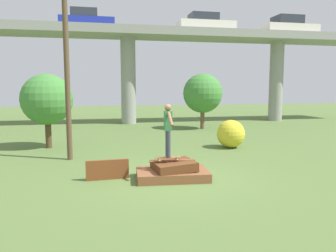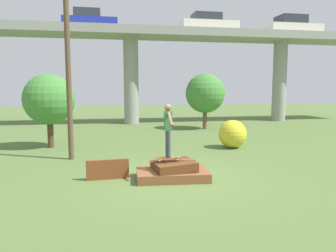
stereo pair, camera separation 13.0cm
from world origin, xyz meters
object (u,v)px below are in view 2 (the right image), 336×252
object	(u,v)px
car_on_overpass_right	(208,24)
bush_yellow_flowering	(232,134)
tree_behind_right	(205,93)
skateboard	(168,158)
tree_behind_left	(49,100)
car_on_overpass_mid	(89,20)
car_on_overpass_left	(292,26)
utility_pole	(68,58)
skater	(168,127)

from	to	relation	value
car_on_overpass_right	bush_yellow_flowering	world-z (taller)	car_on_overpass_right
car_on_overpass_right	tree_behind_right	xyz separation A→B (m)	(-1.52, -4.35, -5.25)
skateboard	tree_behind_right	bearing A→B (deg)	67.52
skateboard	tree_behind_left	size ratio (longest dim) A/B	0.23
car_on_overpass_right	tree_behind_left	distance (m)	15.14
car_on_overpass_mid	bush_yellow_flowering	size ratio (longest dim) A/B	3.01
car_on_overpass_left	utility_pole	bearing A→B (deg)	-144.01
skateboard	car_on_overpass_mid	bearing A→B (deg)	100.23
car_on_overpass_right	car_on_overpass_mid	bearing A→B (deg)	-179.57
utility_pole	skater	bearing A→B (deg)	-47.09
car_on_overpass_mid	tree_behind_left	size ratio (longest dim) A/B	1.15
car_on_overpass_left	utility_pole	xyz separation A→B (m)	(-16.20, -11.77, -3.76)
utility_pole	car_on_overpass_mid	bearing A→B (deg)	88.40
car_on_overpass_left	tree_behind_left	xyz separation A→B (m)	(-17.36, -9.06, -5.39)
car_on_overpass_right	skateboard	bearing A→B (deg)	-111.60
bush_yellow_flowering	car_on_overpass_left	bearing A→B (deg)	49.27
utility_pole	tree_behind_left	world-z (taller)	utility_pole
car_on_overpass_left	car_on_overpass_right	bearing A→B (deg)	176.24
car_on_overpass_mid	bush_yellow_flowering	xyz separation A→B (m)	(6.65, -11.08, -6.90)
car_on_overpass_left	bush_yellow_flowering	size ratio (longest dim) A/B	3.42
skateboard	car_on_overpass_right	world-z (taller)	car_on_overpass_right
tree_behind_left	car_on_overpass_mid	bearing A→B (deg)	80.96
utility_pole	bush_yellow_flowering	xyz separation A→B (m)	(6.99, 1.07, -3.19)
car_on_overpass_left	tree_behind_left	bearing A→B (deg)	-152.46
skater	car_on_overpass_left	bearing A→B (deg)	49.24
car_on_overpass_mid	bush_yellow_flowering	bearing A→B (deg)	-59.01
skater	bush_yellow_flowering	distance (m)	5.96
car_on_overpass_right	utility_pole	bearing A→B (deg)	-127.33
skateboard	car_on_overpass_right	size ratio (longest dim) A/B	0.18
skateboard	car_on_overpass_left	size ratio (longest dim) A/B	0.18
car_on_overpass_mid	car_on_overpass_right	size ratio (longest dim) A/B	0.87
utility_pole	tree_behind_left	distance (m)	3.37
skater	utility_pole	distance (m)	5.13
skater	car_on_overpass_mid	xyz separation A→B (m)	(-2.80, 15.53, 5.95)
skater	car_on_overpass_left	world-z (taller)	car_on_overpass_left
utility_pole	tree_behind_right	size ratio (longest dim) A/B	2.03
skateboard	tree_behind_right	distance (m)	12.29
tree_behind_left	skateboard	bearing A→B (deg)	-54.75
car_on_overpass_right	bush_yellow_flowering	distance (m)	13.34
skateboard	tree_behind_right	world-z (taller)	tree_behind_right
skateboard	tree_behind_left	distance (m)	7.62
skater	bush_yellow_flowering	bearing A→B (deg)	49.17
car_on_overpass_right	car_on_overpass_left	bearing A→B (deg)	-3.76
tree_behind_right	car_on_overpass_left	bearing A→B (deg)	24.90
tree_behind_left	utility_pole	bearing A→B (deg)	-66.78
skateboard	bush_yellow_flowering	size ratio (longest dim) A/B	0.61
utility_pole	bush_yellow_flowering	size ratio (longest dim) A/B	5.79
car_on_overpass_right	bush_yellow_flowering	size ratio (longest dim) A/B	3.44
utility_pole	tree_behind_left	xyz separation A→B (m)	(-1.16, 2.71, -1.63)
bush_yellow_flowering	car_on_overpass_mid	bearing A→B (deg)	120.99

